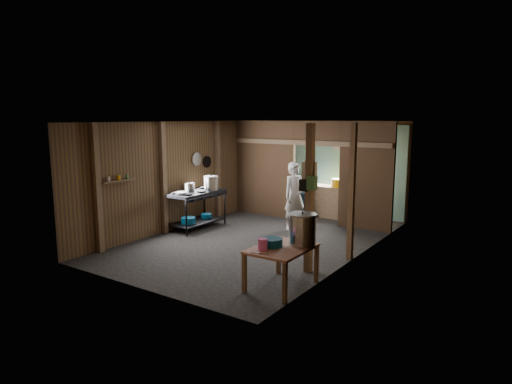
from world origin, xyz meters
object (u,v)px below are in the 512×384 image
Objects in this scene: gas_range at (196,210)px; stove_pot_large at (211,183)px; pink_bucket at (263,244)px; cook at (295,196)px; stock_pot at (302,230)px; prep_table at (282,267)px; yellow_tub at (339,183)px.

stove_pot_large is at bearing 66.60° from gas_range.
cook is (-1.49, 3.70, 0.07)m from pink_bucket.
pink_bucket is (-0.36, -0.60, -0.16)m from stock_pot.
pink_bucket is (3.37, -2.83, -0.33)m from stove_pot_large.
cook is (2.05, 1.26, 0.36)m from gas_range.
pink_bucket is 0.11× the size of cook.
prep_table is 0.68m from stock_pot.
gas_range is at bearing -113.40° from stove_pot_large.
prep_table is at bearing -121.68° from stock_pot.
prep_table is 2.08× the size of stock_pot.
stove_pot_large is 2.01× the size of pink_bucket.
prep_table is 3.04× the size of stove_pot_large.
prep_table is 2.82× the size of yellow_tub.
stock_pot is 5.04m from yellow_tub.
stove_pot_large reaches higher than prep_table.
gas_range is 4.31m from pink_bucket.
cook reaches higher than stove_pot_large.
cook is at bearing 120.92° from stock_pot.
cook is (-0.39, -1.73, -0.14)m from yellow_tub.
cook is at bearing 115.97° from prep_table.
cook is (-1.85, 3.10, -0.09)m from stock_pot.
stock_pot is at bearing 58.32° from prep_table.
stove_pot_large is 3.45m from yellow_tub.
prep_table is 3.82m from cook.
pink_bucket is (3.54, -2.44, 0.29)m from gas_range.
pink_bucket is 3.99m from cook.
cook is (-1.66, 3.41, 0.49)m from prep_table.
stock_pot reaches higher than yellow_tub.
gas_range is 0.95× the size of cook.
yellow_tub is (2.43, 2.99, 0.50)m from gas_range.
stock_pot reaches higher than prep_table.
gas_range is 1.40× the size of prep_table.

